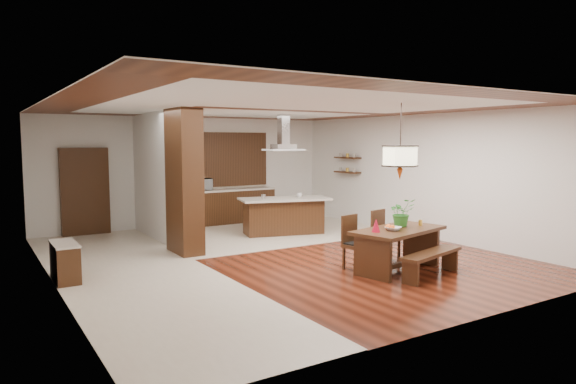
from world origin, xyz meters
TOP-DOWN VIEW (x-y plane):
  - room_shell at (0.00, 0.00)m, footprint 9.00×9.04m
  - tile_hallway at (-2.75, 0.00)m, footprint 2.50×9.00m
  - tile_kitchen at (1.25, 2.50)m, footprint 5.50×4.00m
  - soffit_band at (0.00, 0.00)m, footprint 8.00×9.00m
  - partition_pier at (-1.40, 1.20)m, footprint 0.45×1.00m
  - partition_stub at (-1.40, 3.30)m, footprint 0.18×2.40m
  - hallway_console at (-3.81, 0.20)m, footprint 0.37×0.88m
  - hallway_doorway at (-2.70, 4.40)m, footprint 1.10×0.20m
  - rear_counter at (1.00, 4.20)m, footprint 2.60×0.62m
  - kitchen_window at (1.00, 4.46)m, footprint 2.60×0.08m
  - shelf_lower at (3.87, 2.60)m, footprint 0.26×0.90m
  - shelf_upper at (3.87, 2.60)m, footprint 0.26×0.90m
  - dining_table at (1.24, -2.13)m, footprint 1.93×1.28m
  - dining_bench at (1.39, -2.75)m, footprint 1.55×0.69m
  - dining_chair_left at (0.68, -1.70)m, footprint 0.50×0.50m
  - dining_chair_right at (1.54, -1.50)m, footprint 0.51×0.51m
  - pendant_lantern at (1.24, -2.13)m, footprint 0.64×0.64m
  - foliage_plant at (1.44, -1.99)m, footprint 0.54×0.49m
  - fruit_bowl at (1.02, -2.22)m, footprint 0.34×0.34m
  - napkin_cone at (0.67, -2.18)m, footprint 0.17×0.17m
  - gold_ornament at (1.81, -2.09)m, footprint 0.07×0.07m
  - kitchen_island at (1.40, 1.95)m, footprint 2.32×1.45m
  - range_hood at (1.40, 1.96)m, footprint 0.90×0.55m
  - island_cup at (1.79, 1.86)m, footprint 0.14×0.14m
  - microwave at (0.22, 4.23)m, footprint 0.64×0.52m

SIDE VIEW (x-z plane):
  - tile_hallway at x=-2.75m, z-range 0.00..0.01m
  - tile_kitchen at x=1.25m, z-range 0.00..0.01m
  - dining_bench at x=1.39m, z-range 0.00..0.43m
  - hallway_console at x=-3.81m, z-range 0.00..0.63m
  - kitchen_island at x=1.40m, z-range 0.01..0.90m
  - rear_counter at x=1.00m, z-range 0.00..0.95m
  - dining_chair_left at x=0.68m, z-range 0.00..0.95m
  - dining_chair_right at x=1.54m, z-range 0.00..0.96m
  - dining_table at x=1.24m, z-range 0.17..0.91m
  - fruit_bowl at x=1.02m, z-range 0.74..0.80m
  - gold_ornament at x=1.81m, z-range 0.74..0.84m
  - napkin_cone at x=0.67m, z-range 0.74..0.97m
  - island_cup at x=1.79m, z-range 0.89..0.99m
  - foliage_plant at x=1.44m, z-range 0.74..1.24m
  - hallway_doorway at x=-2.70m, z-range 0.00..2.10m
  - microwave at x=0.22m, z-range 0.95..1.26m
  - shelf_lower at x=3.87m, z-range 1.38..1.42m
  - partition_pier at x=-1.40m, z-range 0.00..2.90m
  - partition_stub at x=-1.40m, z-range 0.00..2.90m
  - kitchen_window at x=1.00m, z-range 1.00..2.50m
  - shelf_upper at x=3.87m, z-range 1.78..1.82m
  - room_shell at x=0.00m, z-range 0.60..3.52m
  - pendant_lantern at x=1.24m, z-range 1.59..2.90m
  - range_hood at x=1.40m, z-range 2.03..2.90m
  - soffit_band at x=0.00m, z-range 2.88..2.89m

